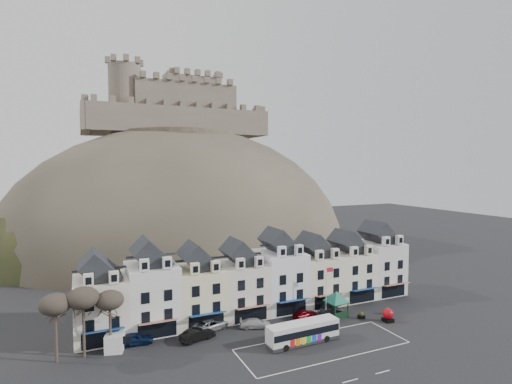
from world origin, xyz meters
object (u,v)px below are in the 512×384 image
bus (303,331)px  car_black (197,334)px  white_van (117,338)px  car_silver (211,324)px  car_charcoal (333,311)px  car_maroon (305,314)px  bus_shelter (336,297)px  car_white (255,323)px  car_navy (135,339)px  red_buoy (388,315)px  flagpole (327,288)px

bus → car_black: bus is taller
white_van → car_silver: white_van is taller
car_silver → car_charcoal: (18.94, -2.50, -0.14)m
car_black → car_maroon: size_ratio=1.23×
bus → bus_shelter: 11.41m
white_van → car_white: white_van is taller
car_silver → car_white: (6.06, -1.89, -0.13)m
bus → car_navy: bearing=155.4°
bus_shelter → car_maroon: bus_shelter is taller
white_van → car_maroon: 27.04m
car_navy → red_buoy: bearing=-97.3°
flagpole → car_black: 20.65m
white_van → car_white: (18.64, -1.89, -0.48)m
bus_shelter → car_navy: 29.87m
bus → car_black: (-12.35, 6.45, -0.77)m
flagpole → car_white: size_ratio=1.76×
car_navy → car_charcoal: (29.34, -2.05, -0.15)m
red_buoy → white_van: white_van is taller
car_navy → car_black: bearing=-100.1°
bus → car_maroon: (4.67, 7.26, -0.89)m
car_maroon → bus_shelter: bearing=-113.1°
car_navy → bus_shelter: bearing=-90.0°
car_silver → car_white: bearing=-127.9°
red_buoy → white_van: bearing=168.1°
bus → bus_shelter: bus_shelter is taller
car_black → car_maroon: 17.05m
car_white → car_navy: bearing=105.3°
car_white → flagpole: bearing=-73.3°
car_navy → car_silver: car_navy is taller
car_silver → bus: bearing=-153.2°
flagpole → car_charcoal: bearing=6.0°
white_van → car_silver: bearing=14.7°
flagpole → car_navy: flagpole is taller
car_silver → bus_shelter: bearing=-119.1°
white_van → car_navy: white_van is taller
bus → car_black: bearing=150.8°
white_van → car_black: (9.96, -2.50, -0.34)m
car_navy → car_charcoal: 29.41m
car_charcoal → car_silver: bearing=100.0°
red_buoy → car_silver: (-24.96, 7.93, -0.23)m
car_charcoal → red_buoy: bearing=-114.5°
red_buoy → car_white: 19.84m
car_silver → car_maroon: 14.50m
car_white → white_van: bearing=104.5°
car_black → car_maroon: car_black is taller
red_buoy → bus_shelter: bearing=138.4°
red_buoy → flagpole: (-7.27, 5.30, 3.50)m
flagpole → car_black: bearing=179.6°
car_white → car_maroon: 8.34m
flagpole → car_charcoal: (1.25, 0.13, -3.87)m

